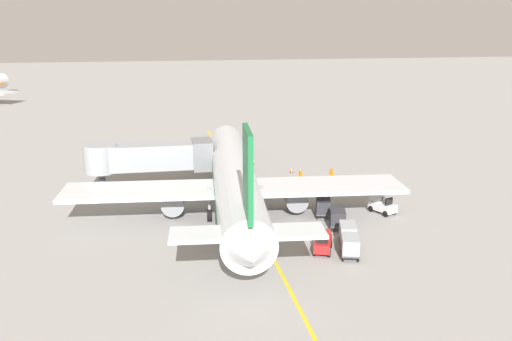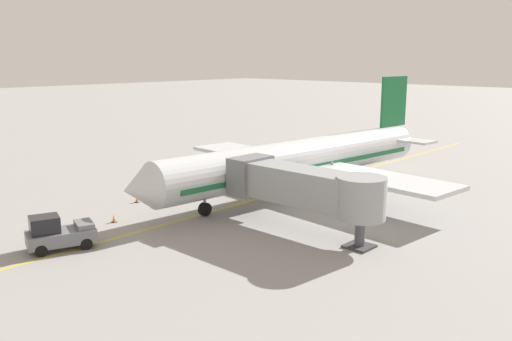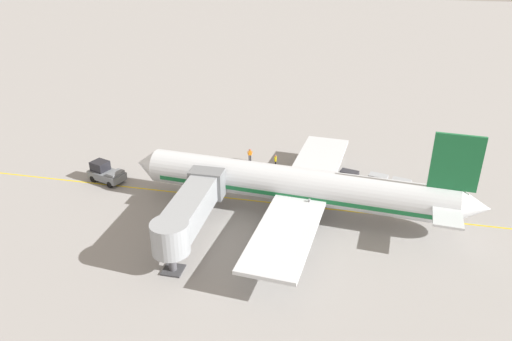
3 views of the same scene
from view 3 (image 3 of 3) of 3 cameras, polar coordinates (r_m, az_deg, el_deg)
The scene contains 17 objects.
ground_plane at distance 53.55m, azimuth 4.86°, elevation -4.11°, with size 400.00×400.00×0.00m, color gray.
gate_lead_in_line at distance 53.55m, azimuth 4.86°, elevation -4.11°, with size 0.24×80.00×0.01m, color gold.
parked_airliner at distance 50.77m, azimuth 4.92°, elevation -1.80°, with size 30.33×37.35×10.63m.
jet_bridge at distance 46.24m, azimuth -7.81°, elevation -4.56°, with size 12.95×3.50×4.98m.
pushback_tractor at distance 60.72m, azimuth -17.22°, elevation -0.28°, with size 3.49×4.87×2.40m.
baggage_tug_lead at distance 63.54m, azimuth 8.42°, elevation 1.47°, with size 2.15×2.77×1.62m.
baggage_tug_trailing at distance 56.55m, azimuth 15.31°, elevation -2.46°, with size 2.04×2.77×1.62m.
baggage_cart_front at distance 58.46m, azimuth 7.86°, elevation -0.49°, with size 1.81×2.98×1.58m.
baggage_cart_second_in_train at distance 58.66m, azimuth 10.86°, elevation -0.64°, with size 1.81×2.98×1.58m.
baggage_cart_third_in_train at distance 58.48m, azimuth 14.11°, elevation -1.07°, with size 1.81×2.98×1.58m.
baggage_cart_tail_end at distance 58.01m, azimuth 16.63°, elevation -1.62°, with size 1.81×2.98×1.58m.
ground_crew_wing_walker at distance 63.31m, azimuth -0.72°, elevation 1.91°, with size 0.36×0.71×1.69m.
ground_crew_loader at distance 60.32m, azimuth -1.50°, elevation 0.63°, with size 0.33×0.72×1.69m.
ground_crew_marshaller at distance 61.67m, azimuth 2.30°, elevation 1.21°, with size 0.73×0.25×1.69m.
safety_cone_nose_left at distance 62.09m, azimuth -5.90°, elevation 0.58°, with size 0.36×0.36×0.59m.
safety_cone_nose_right at distance 60.60m, azimuth -11.15°, elevation -0.46°, with size 0.36×0.36×0.59m.
safety_cone_wing_tip at distance 59.16m, azimuth -3.70°, elevation -0.67°, with size 0.36×0.36×0.59m.
Camera 3 is at (-46.07, -5.56, 26.73)m, focal length 34.07 mm.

